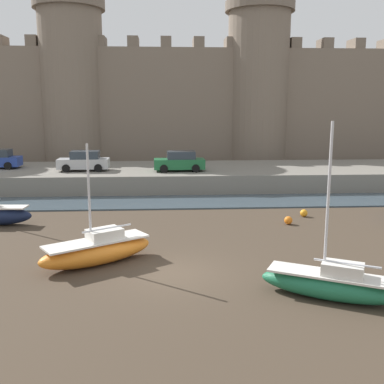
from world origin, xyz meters
The scene contains 10 objects.
ground_plane centered at (0.00, 0.00, 0.00)m, with size 160.00×160.00×0.00m, color #423528.
water_channel centered at (0.00, 13.74, 0.05)m, with size 80.00×4.50×0.10m, color #3D4C56.
quay_road centered at (0.00, 20.99, 0.77)m, with size 71.04×10.00×1.55m, color slate.
castle centered at (0.00, 31.59, 7.86)m, with size 66.30×7.27×20.46m.
sailboat_near_channel_left centered at (5.54, -2.87, 0.57)m, with size 4.98×3.44×6.25m.
sailboat_foreground_left centered at (-3.22, 1.29, 0.62)m, with size 5.11×4.05×5.23m.
mooring_buoy_near_shore centered at (6.83, 7.34, 0.24)m, with size 0.48×0.48×0.48m, color orange.
mooring_buoy_near_channel centered at (8.30, 9.10, 0.23)m, with size 0.46×0.46×0.46m, color orange.
car_quay_west centered at (0.95, 18.85, 2.32)m, with size 4.13×1.95×1.62m.
car_quay_centre_west centered at (-6.87, 19.52, 2.32)m, with size 4.13×1.95×1.62m.
Camera 1 is at (-0.29, -17.48, 6.70)m, focal length 42.00 mm.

